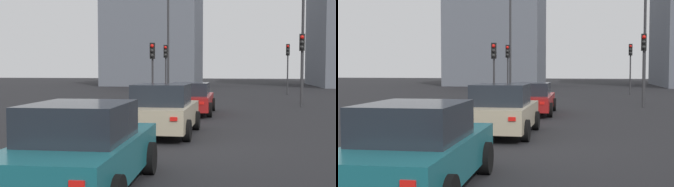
% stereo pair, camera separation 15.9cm
% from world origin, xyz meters
% --- Properties ---
extents(ground_plane, '(160.00, 160.00, 0.20)m').
position_xyz_m(ground_plane, '(0.00, 0.00, -0.10)').
color(ground_plane, black).
extents(car_red_right_lead, '(4.76, 2.19, 1.44)m').
position_xyz_m(car_red_right_lead, '(8.66, 1.43, 0.71)').
color(car_red_right_lead, maroon).
rests_on(car_red_right_lead, ground_plane).
extents(car_beige_right_second, '(4.08, 2.09, 1.61)m').
position_xyz_m(car_beige_right_second, '(2.00, 1.53, 0.77)').
color(car_beige_right_second, tan).
rests_on(car_beige_right_second, ground_plane).
extents(car_teal_right_third, '(4.49, 2.09, 1.53)m').
position_xyz_m(car_teal_right_third, '(-4.68, 1.68, 0.74)').
color(car_teal_right_third, '#19606B').
rests_on(car_teal_right_third, ground_plane).
extents(traffic_light_near_left, '(0.32, 0.30, 3.93)m').
position_xyz_m(traffic_light_near_left, '(12.96, -4.04, 2.83)').
color(traffic_light_near_left, '#2D2D30').
rests_on(traffic_light_near_left, ground_plane).
extents(traffic_light_near_right, '(0.32, 0.29, 3.74)m').
position_xyz_m(traffic_light_near_right, '(19.23, 4.43, 2.70)').
color(traffic_light_near_right, '#2D2D30').
rests_on(traffic_light_near_right, ground_plane).
extents(traffic_light_far_left, '(0.33, 0.30, 4.00)m').
position_xyz_m(traffic_light_far_left, '(24.49, -4.40, 2.88)').
color(traffic_light_far_left, '#2D2D30').
rests_on(traffic_light_far_left, ground_plane).
extents(traffic_light_far_right, '(0.32, 0.29, 3.54)m').
position_xyz_m(traffic_light_far_right, '(13.00, 4.11, 2.56)').
color(traffic_light_far_right, '#2D2D30').
rests_on(traffic_light_far_right, ground_plane).
extents(street_lamp_kerbside, '(0.56, 0.36, 8.39)m').
position_xyz_m(street_lamp_kerbside, '(20.97, 4.55, 4.86)').
color(street_lamp_kerbside, '#2D2D30').
rests_on(street_lamp_kerbside, ground_plane).
extents(street_lamp_far, '(0.56, 0.36, 7.32)m').
position_xyz_m(street_lamp_far, '(15.65, -4.41, 4.31)').
color(street_lamp_far, '#2D2D30').
rests_on(street_lamp_far, ground_plane).
extents(building_facade_center, '(10.52, 11.13, 11.79)m').
position_xyz_m(building_facade_center, '(42.99, 10.00, 5.90)').
color(building_facade_center, slate).
rests_on(building_facade_center, ground_plane).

